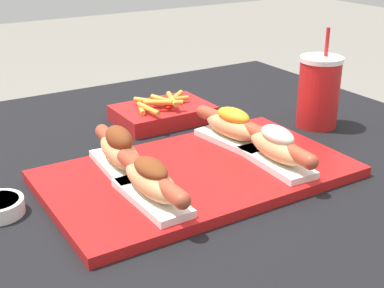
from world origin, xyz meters
TOP-DOWN VIEW (x-y plane):
  - serving_tray at (-0.04, -0.06)m, footprint 0.53×0.31m
  - hot_dog_0 at (-0.16, -0.12)m, footprint 0.06×0.20m
  - hot_dog_1 at (0.09, -0.11)m, footprint 0.07×0.20m
  - hot_dog_2 at (-0.15, 0.01)m, footprint 0.07×0.20m
  - hot_dog_3 at (0.08, 0.01)m, footprint 0.08×0.20m
  - drink_cup at (0.33, 0.03)m, footprint 0.09×0.09m
  - fries_basket at (0.05, 0.23)m, footprint 0.21×0.15m

SIDE VIEW (x-z plane):
  - serving_tray at x=-0.04m, z-range 0.73..0.75m
  - fries_basket at x=0.05m, z-range 0.72..0.78m
  - hot_dog_0 at x=-0.16m, z-range 0.75..0.81m
  - hot_dog_3 at x=0.08m, z-range 0.74..0.82m
  - hot_dog_1 at x=0.09m, z-range 0.74..0.82m
  - hot_dog_2 at x=-0.15m, z-range 0.74..0.82m
  - drink_cup at x=0.33m, z-range 0.70..0.91m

